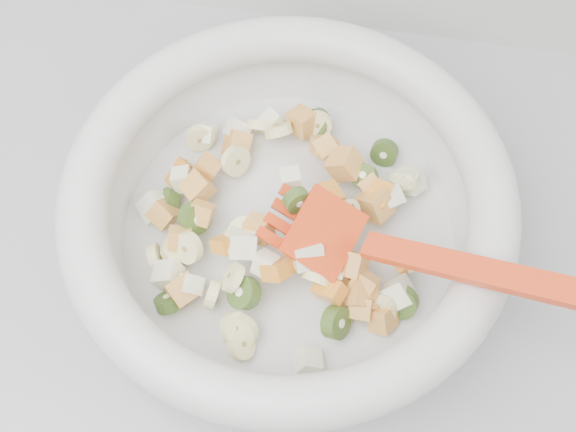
# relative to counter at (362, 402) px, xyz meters

# --- Properties ---
(counter) EXTENTS (2.00, 0.60, 0.90)m
(counter) POSITION_rel_counter_xyz_m (0.00, 0.00, 0.00)
(counter) COLOR #98999D
(counter) RESTS_ON ground
(mixing_bowl) EXTENTS (0.44, 0.37, 0.15)m
(mixing_bowl) POSITION_rel_counter_xyz_m (-0.11, 0.02, 0.51)
(mixing_bowl) COLOR silver
(mixing_bowl) RESTS_ON counter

